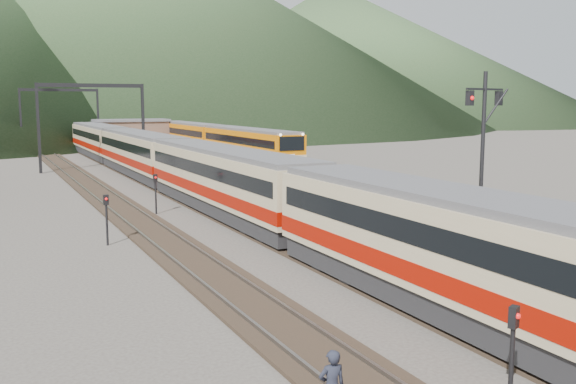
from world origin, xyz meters
TOP-DOWN VIEW (x-y plane):
  - track_main at (0.00, 40.00)m, footprint 2.60×200.00m
  - track_far at (-5.00, 40.00)m, footprint 2.60×200.00m
  - track_second at (11.50, 40.00)m, footprint 2.60×200.00m
  - platform at (5.60, 38.00)m, footprint 8.00×100.00m
  - gantry_near at (-2.85, 55.00)m, footprint 9.55×0.25m
  - gantry_far at (-2.85, 80.00)m, footprint 9.55×0.25m
  - station_shed at (5.60, 78.00)m, footprint 9.40×4.40m
  - hill_b at (30.00, 230.00)m, footprint 220.00×220.00m
  - hill_c at (110.00, 210.00)m, footprint 160.00×160.00m
  - main_train at (0.00, 38.16)m, footprint 3.02×82.73m
  - second_train at (11.50, 61.95)m, footprint 2.81×38.32m
  - signal_mast at (3.24, 11.02)m, footprint 2.14×0.73m
  - short_signal_a at (-2.88, 3.30)m, footprint 0.27×0.24m
  - short_signal_b at (-3.48, 29.77)m, footprint 0.23×0.18m
  - short_signal_c at (-7.45, 22.75)m, footprint 0.22×0.17m

SIDE VIEW (x-z plane):
  - track_main at x=0.00m, z-range -0.05..0.18m
  - track_far at x=-5.00m, z-range -0.05..0.18m
  - track_second at x=11.50m, z-range -0.05..0.18m
  - platform at x=5.60m, z-range 0.00..1.00m
  - short_signal_a at x=-2.88m, z-range 0.33..2.60m
  - short_signal_b at x=-3.48m, z-range 0.33..2.60m
  - short_signal_c at x=-7.45m, z-range 0.33..2.60m
  - second_train at x=11.50m, z-range 0.23..3.66m
  - main_train at x=0.00m, z-range 0.23..3.92m
  - station_shed at x=5.60m, z-range 1.02..4.12m
  - signal_mast at x=3.24m, z-range 1.72..8.07m
  - gantry_near at x=-2.85m, z-range 1.59..9.59m
  - gantry_far at x=-2.85m, z-range 1.59..9.59m
  - hill_c at x=110.00m, z-range 0.00..50.00m
  - hill_b at x=30.00m, z-range 0.00..75.00m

